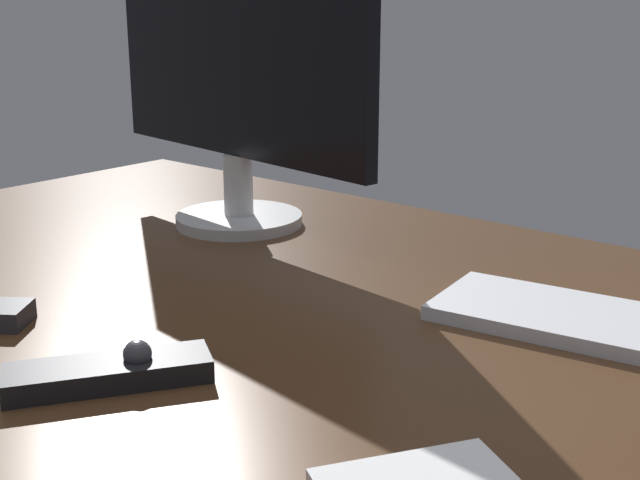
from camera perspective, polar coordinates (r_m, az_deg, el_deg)
desk at (r=99.67cm, az=-3.15°, el=-3.66°), size 140.00×84.00×2.00cm
monitor at (r=122.05cm, az=-5.60°, el=10.62°), size 53.11×18.25×39.94cm
keyboard at (r=90.27cm, az=20.33°, el=-5.68°), size 42.25×19.25×1.51cm
media_remote at (r=77.58cm, az=-13.60°, el=-8.41°), size 13.82×17.58×3.73cm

